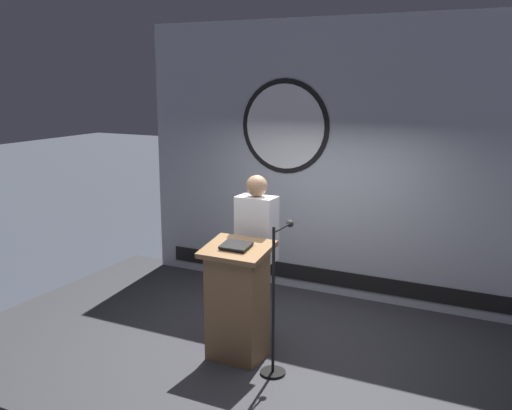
{
  "coord_description": "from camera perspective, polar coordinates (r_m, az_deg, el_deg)",
  "views": [
    {
      "loc": [
        2.49,
        -5.05,
        3.03
      ],
      "look_at": [
        -0.15,
        0.12,
        1.77
      ],
      "focal_mm": 41.63,
      "sensor_mm": 36.0,
      "label": 1
    }
  ],
  "objects": [
    {
      "name": "podium",
      "position": [
        5.86,
        -1.8,
        -9.26
      ],
      "size": [
        0.64,
        0.5,
        1.19
      ],
      "color": "olive",
      "rests_on": "stage_platform"
    },
    {
      "name": "stage_platform",
      "position": [
        6.32,
        0.74,
        -14.84
      ],
      "size": [
        6.4,
        4.0,
        0.3
      ],
      "primitive_type": "cube",
      "color": "#333338",
      "rests_on": "ground"
    },
    {
      "name": "microphone_stand",
      "position": [
        5.62,
        1.88,
        -11.21
      ],
      "size": [
        0.24,
        0.52,
        1.42
      ],
      "color": "black",
      "rests_on": "stage_platform"
    },
    {
      "name": "banner_display",
      "position": [
        7.41,
        7.04,
        4.23
      ],
      "size": [
        5.12,
        0.12,
        3.42
      ],
      "color": "#B2B7C1",
      "rests_on": "stage_platform"
    },
    {
      "name": "speaker_person",
      "position": [
        6.17,
        0.06,
        -5.0
      ],
      "size": [
        0.4,
        0.26,
        1.76
      ],
      "color": "black",
      "rests_on": "stage_platform"
    },
    {
      "name": "ground_plane",
      "position": [
        6.39,
        0.73,
        -16.03
      ],
      "size": [
        40.0,
        40.0,
        0.0
      ],
      "primitive_type": "plane",
      "color": "#383D47"
    }
  ]
}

